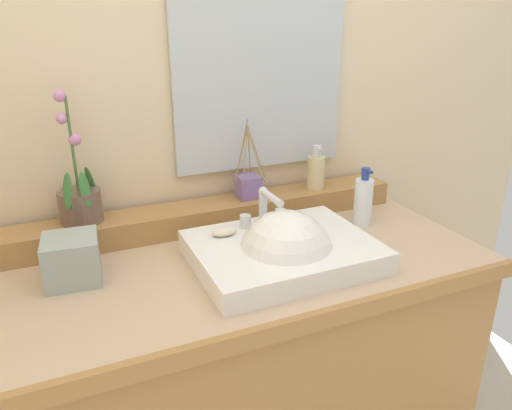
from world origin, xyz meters
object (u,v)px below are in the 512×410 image
(sink_basin, at_px, (285,255))
(soap_dispenser, at_px, (316,171))
(soap_bar, at_px, (224,231))
(reed_diffuser, at_px, (248,186))
(potted_plant, at_px, (80,198))
(lotion_bottle, at_px, (363,201))
(tissue_box, at_px, (72,259))

(sink_basin, relative_size, soap_dispenser, 3.20)
(soap_bar, bearing_deg, reed_diffuser, 52.65)
(sink_basin, height_order, potted_plant, potted_plant)
(potted_plant, relative_size, lotion_bottle, 1.98)
(soap_bar, bearing_deg, tissue_box, 176.51)
(soap_bar, relative_size, reed_diffuser, 0.28)
(reed_diffuser, height_order, tissue_box, reed_diffuser)
(sink_basin, relative_size, lotion_bottle, 2.55)
(soap_dispenser, xyz_separation_m, lotion_bottle, (0.07, -0.17, -0.06))
(potted_plant, bearing_deg, reed_diffuser, -1.08)
(potted_plant, distance_m, tissue_box, 0.22)
(sink_basin, height_order, soap_dispenser, soap_dispenser)
(tissue_box, bearing_deg, soap_dispenser, 12.70)
(sink_basin, xyz_separation_m, soap_bar, (-0.13, 0.11, 0.05))
(soap_dispenser, bearing_deg, lotion_bottle, -67.68)
(potted_plant, xyz_separation_m, reed_diffuser, (0.51, -0.01, -0.03))
(soap_bar, height_order, reed_diffuser, reed_diffuser)
(soap_bar, xyz_separation_m, reed_diffuser, (0.16, 0.21, 0.04))
(sink_basin, height_order, tissue_box, sink_basin)
(soap_dispenser, xyz_separation_m, tissue_box, (-0.80, -0.18, -0.08))
(soap_bar, bearing_deg, lotion_bottle, 3.45)
(sink_basin, bearing_deg, tissue_box, 165.48)
(sink_basin, distance_m, lotion_bottle, 0.38)
(soap_dispenser, bearing_deg, soap_bar, -153.38)
(potted_plant, xyz_separation_m, soap_dispenser, (0.75, -0.02, -0.01))
(potted_plant, height_order, reed_diffuser, potted_plant)
(soap_dispenser, xyz_separation_m, reed_diffuser, (-0.24, 0.01, -0.02))
(potted_plant, height_order, tissue_box, potted_plant)
(soap_dispenser, bearing_deg, tissue_box, -167.30)
(sink_basin, relative_size, tissue_box, 3.64)
(reed_diffuser, xyz_separation_m, tissue_box, (-0.55, -0.19, -0.06))
(sink_basin, distance_m, soap_dispenser, 0.43)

